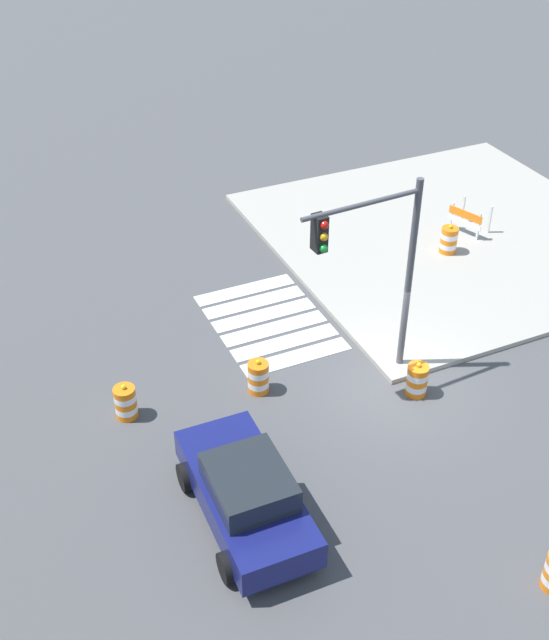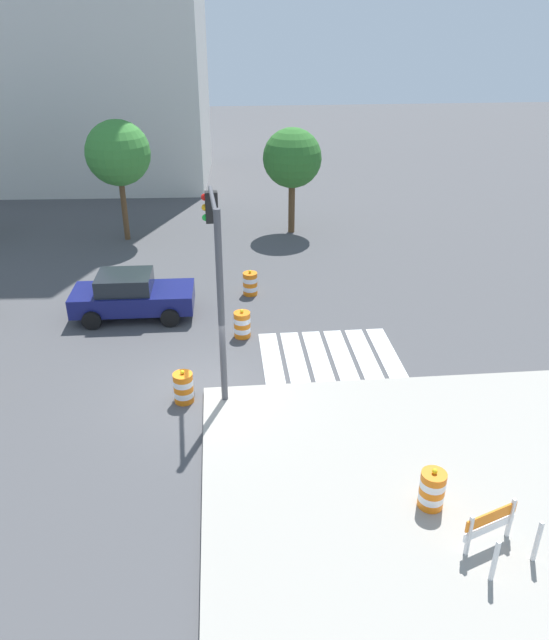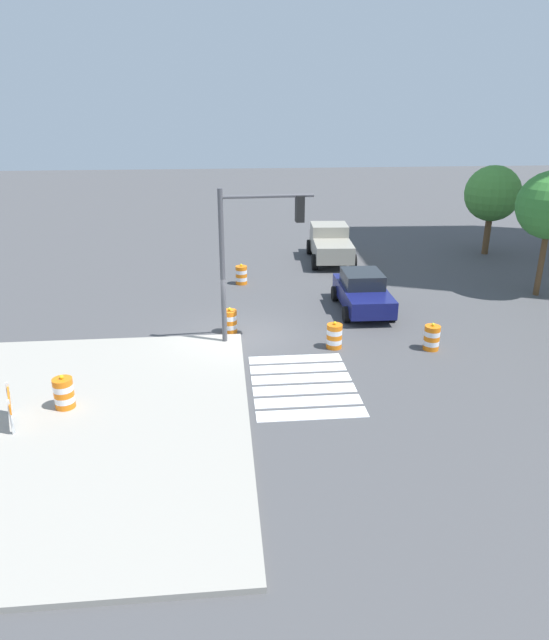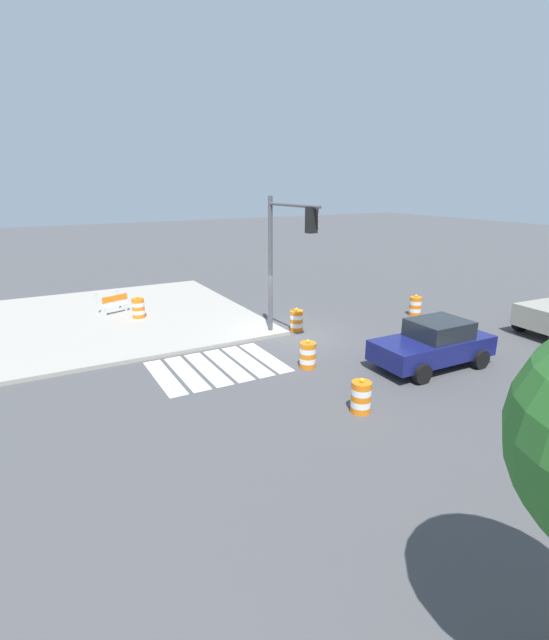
# 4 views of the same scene
# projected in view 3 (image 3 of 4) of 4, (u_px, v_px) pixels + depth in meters

# --- Properties ---
(ground_plane) EXTENTS (120.00, 120.00, 0.00)m
(ground_plane) POSITION_uv_depth(u_px,v_px,m) (241.00, 337.00, 21.31)
(ground_plane) COLOR #474749
(sidewalk_corner) EXTENTS (12.00, 12.00, 0.15)m
(sidewalk_corner) POSITION_uv_depth(u_px,v_px,m) (27.00, 429.00, 15.17)
(sidewalk_corner) COLOR #9E998E
(sidewalk_corner) RESTS_ON ground
(crosswalk_stripes) EXTENTS (4.35, 3.20, 0.02)m
(crosswalk_stripes) POSITION_uv_depth(u_px,v_px,m) (303.00, 384.00, 17.74)
(crosswalk_stripes) COLOR silver
(crosswalk_stripes) RESTS_ON ground
(sports_car) EXTENTS (4.34, 2.21, 1.63)m
(sports_car) POSITION_uv_depth(u_px,v_px,m) (363.00, 292.00, 23.90)
(sports_car) COLOR navy
(sports_car) RESTS_ON ground
(pickup_truck) EXTENTS (5.28, 2.63, 1.92)m
(pickup_truck) POSITION_uv_depth(u_px,v_px,m) (330.00, 243.00, 31.61)
(pickup_truck) COLOR gray
(pickup_truck) RESTS_ON ground
(traffic_barrel_near_corner) EXTENTS (0.56, 0.56, 1.02)m
(traffic_barrel_near_corner) POSITION_uv_depth(u_px,v_px,m) (230.00, 321.00, 21.62)
(traffic_barrel_near_corner) COLOR orange
(traffic_barrel_near_corner) RESTS_ON ground
(traffic_barrel_crosswalk_end) EXTENTS (0.56, 0.56, 1.02)m
(traffic_barrel_crosswalk_end) POSITION_uv_depth(u_px,v_px,m) (334.00, 336.00, 20.26)
(traffic_barrel_crosswalk_end) COLOR orange
(traffic_barrel_crosswalk_end) RESTS_ON ground
(traffic_barrel_median_near) EXTENTS (0.56, 0.56, 1.02)m
(traffic_barrel_median_near) POSITION_uv_depth(u_px,v_px,m) (432.00, 338.00, 20.12)
(traffic_barrel_median_near) COLOR orange
(traffic_barrel_median_near) RESTS_ON ground
(traffic_barrel_median_far) EXTENTS (0.56, 0.56, 1.02)m
(traffic_barrel_median_far) POSITION_uv_depth(u_px,v_px,m) (241.00, 275.00, 27.49)
(traffic_barrel_median_far) COLOR orange
(traffic_barrel_median_far) RESTS_ON ground
(traffic_barrel_on_sidewalk) EXTENTS (0.56, 0.56, 1.02)m
(traffic_barrel_on_sidewalk) POSITION_uv_depth(u_px,v_px,m) (64.00, 393.00, 15.96)
(traffic_barrel_on_sidewalk) COLOR orange
(traffic_barrel_on_sidewalk) RESTS_ON sidewalk_corner
(construction_barricade) EXTENTS (1.43, 1.16, 1.00)m
(construction_barricade) POSITION_uv_depth(u_px,v_px,m) (4.00, 406.00, 15.01)
(construction_barricade) COLOR silver
(construction_barricade) RESTS_ON sidewalk_corner
(traffic_light_pole) EXTENTS (0.53, 3.29, 5.50)m
(traffic_light_pole) POSITION_uv_depth(u_px,v_px,m) (254.00, 239.00, 19.47)
(traffic_light_pole) COLOR #4C4C51
(traffic_light_pole) RESTS_ON sidewalk_corner
(street_tree_streetside_far) EXTENTS (3.13, 3.13, 5.08)m
(street_tree_streetside_far) POSITION_uv_depth(u_px,v_px,m) (493.00, 194.00, 32.00)
(street_tree_streetside_far) COLOR brown
(street_tree_streetside_far) RESTS_ON ground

